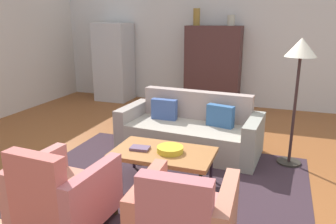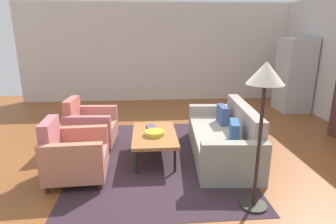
{
  "view_description": "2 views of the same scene",
  "coord_description": "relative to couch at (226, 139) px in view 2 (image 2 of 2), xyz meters",
  "views": [
    {
      "loc": [
        1.02,
        -3.62,
        1.96
      ],
      "look_at": [
        -0.37,
        0.3,
        0.76
      ],
      "focal_mm": 35.0,
      "sensor_mm": 36.0,
      "label": 1
    },
    {
      "loc": [
        4.05,
        -0.34,
        2.02
      ],
      "look_at": [
        -0.5,
        0.03,
        0.71
      ],
      "focal_mm": 30.21,
      "sensor_mm": 36.0,
      "label": 2
    }
  ],
  "objects": [
    {
      "name": "wall_left",
      "position": [
        -4.12,
        -0.97,
        1.11
      ],
      "size": [
        0.12,
        7.83,
        2.8
      ],
      "primitive_type": "cube",
      "color": "beige",
      "rests_on": "ground"
    },
    {
      "name": "area_rug",
      "position": [
        -0.01,
        -1.14,
        -0.28
      ],
      "size": [
        3.4,
        2.6,
        0.01
      ],
      "primitive_type": "cube",
      "color": "#34242D",
      "rests_on": "ground"
    },
    {
      "name": "ground_plane",
      "position": [
        0.24,
        -0.97,
        -0.29
      ],
      "size": [
        10.45,
        10.45,
        0.0
      ],
      "primitive_type": "plane",
      "color": "brown"
    },
    {
      "name": "floor_lamp",
      "position": [
        1.45,
        -0.06,
        1.16
      ],
      "size": [
        0.4,
        0.4,
        1.72
      ],
      "color": "#2A2721",
      "rests_on": "ground"
    },
    {
      "name": "book_stack",
      "position": [
        -0.29,
        -1.23,
        0.15
      ],
      "size": [
        0.24,
        0.17,
        0.03
      ],
      "color": "#5F4760",
      "rests_on": "coffee_table"
    },
    {
      "name": "coffee_table",
      "position": [
        -0.01,
        -1.19,
        0.1
      ],
      "size": [
        1.2,
        0.7,
        0.42
      ],
      "color": "black",
      "rests_on": "ground"
    },
    {
      "name": "couch",
      "position": [
        0.0,
        0.0,
        0.0
      ],
      "size": [
        2.16,
        1.05,
        0.86
      ],
      "rotation": [
        0.0,
        0.0,
        3.07
      ],
      "color": "#A19889",
      "rests_on": "ground"
    },
    {
      "name": "armchair_right",
      "position": [
        0.6,
        -2.35,
        0.06
      ],
      "size": [
        0.83,
        0.83,
        0.88
      ],
      "rotation": [
        0.0,
        0.0,
        0.04
      ],
      "color": "#341D17",
      "rests_on": "ground"
    },
    {
      "name": "refrigerator",
      "position": [
        -2.65,
        2.5,
        0.64
      ],
      "size": [
        0.8,
        0.73,
        1.85
      ],
      "color": "#B7BABF",
      "rests_on": "ground"
    },
    {
      "name": "dog",
      "position": [
        -2.52,
        -3.19,
        0.03
      ],
      "size": [
        0.71,
        0.27,
        0.48
      ],
      "rotation": [
        0.0,
        0.0,
        6.2
      ],
      "color": "brown",
      "rests_on": "ground"
    },
    {
      "name": "armchair_left",
      "position": [
        -0.61,
        -2.35,
        0.06
      ],
      "size": [
        0.85,
        0.85,
        0.88
      ],
      "rotation": [
        0.0,
        0.0,
        -0.06
      ],
      "color": "#2F1C1B",
      "rests_on": "ground"
    },
    {
      "name": "fruit_bowl",
      "position": [
        0.08,
        -1.19,
        0.17
      ],
      "size": [
        0.32,
        0.32,
        0.07
      ],
      "primitive_type": "cylinder",
      "color": "gold",
      "rests_on": "coffee_table"
    }
  ]
}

